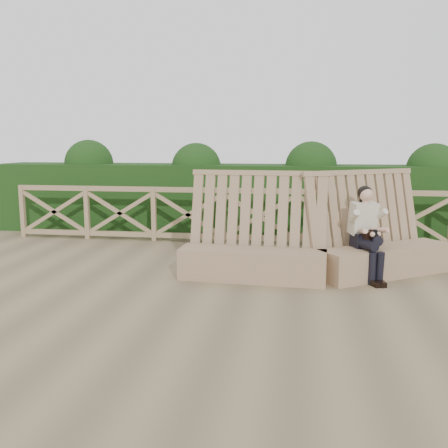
# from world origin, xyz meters

# --- Properties ---
(ground) EXTENTS (60.00, 60.00, 0.00)m
(ground) POSITION_xyz_m (0.00, 0.00, 0.00)
(ground) COLOR brown
(ground) RESTS_ON ground
(bench) EXTENTS (4.04, 1.84, 1.59)m
(bench) POSITION_xyz_m (1.06, 1.22, 0.40)
(bench) COLOR olive
(bench) RESTS_ON ground
(woman) EXTENTS (0.53, 0.85, 1.36)m
(woman) POSITION_xyz_m (1.75, 1.23, 0.74)
(woman) COLOR black
(woman) RESTS_ON ground
(guardrail) EXTENTS (10.10, 0.09, 1.10)m
(guardrail) POSITION_xyz_m (0.00, 3.50, 0.55)
(guardrail) COLOR #886C4F
(guardrail) RESTS_ON ground
(hedge) EXTENTS (12.00, 1.20, 1.50)m
(hedge) POSITION_xyz_m (0.00, 4.70, 0.75)
(hedge) COLOR black
(hedge) RESTS_ON ground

